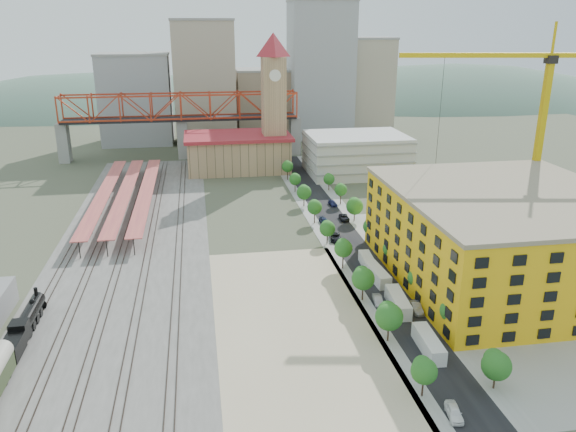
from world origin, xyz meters
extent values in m
plane|color=#474C38|center=(0.00, 0.00, 0.00)|extent=(400.00, 400.00, 0.00)
cube|color=#605E59|center=(-36.00, 17.50, 0.03)|extent=(36.00, 165.00, 0.06)
cube|color=tan|center=(-4.00, -31.50, 0.03)|extent=(28.00, 67.00, 0.06)
cube|color=black|center=(16.00, 15.00, 0.03)|extent=(12.00, 170.00, 0.06)
cube|color=gray|center=(10.50, 15.00, 0.02)|extent=(3.00, 170.00, 0.04)
cube|color=gray|center=(21.50, 15.00, 0.02)|extent=(3.00, 170.00, 0.04)
cube|color=gray|center=(45.00, -20.00, 0.03)|extent=(50.00, 90.00, 0.06)
cube|color=#382B23|center=(-50.72, 17.50, 0.15)|extent=(0.12, 160.00, 0.18)
cube|color=#382B23|center=(-49.28, 17.50, 0.15)|extent=(0.12, 160.00, 0.18)
cube|color=#382B23|center=(-44.72, 17.50, 0.15)|extent=(0.12, 160.00, 0.18)
cube|color=#382B23|center=(-43.28, 17.50, 0.15)|extent=(0.12, 160.00, 0.18)
cube|color=#382B23|center=(-38.72, 17.50, 0.15)|extent=(0.12, 160.00, 0.18)
cube|color=#382B23|center=(-37.28, 17.50, 0.15)|extent=(0.12, 160.00, 0.18)
cube|color=#382B23|center=(-32.72, 17.50, 0.15)|extent=(0.12, 160.00, 0.18)
cube|color=#382B23|center=(-31.28, 17.50, 0.15)|extent=(0.12, 160.00, 0.18)
cube|color=#382B23|center=(-25.72, 17.50, 0.15)|extent=(0.12, 160.00, 0.18)
cube|color=#382B23|center=(-24.28, 17.50, 0.15)|extent=(0.12, 160.00, 0.18)
cube|color=#D86553|center=(-47.00, 45.00, 4.00)|extent=(4.00, 80.00, 0.25)
cylinder|color=black|center=(-47.00, 45.00, 2.00)|extent=(0.24, 0.24, 4.00)
cube|color=#D86553|center=(-41.00, 45.00, 4.00)|extent=(4.00, 80.00, 0.25)
cylinder|color=black|center=(-41.00, 45.00, 2.00)|extent=(0.24, 0.24, 4.00)
cube|color=#D86553|center=(-35.00, 45.00, 4.00)|extent=(4.00, 80.00, 0.25)
cylinder|color=black|center=(-35.00, 45.00, 2.00)|extent=(0.24, 0.24, 4.00)
cube|color=tan|center=(-5.00, 82.00, 6.00)|extent=(36.00, 22.00, 12.00)
cube|color=maroon|center=(-5.00, 82.00, 12.50)|extent=(38.00, 24.00, 1.20)
cube|color=tan|center=(8.00, 80.00, 20.00)|extent=(8.00, 8.00, 40.00)
pyramid|color=maroon|center=(8.00, 80.00, 48.00)|extent=(12.00, 12.00, 8.00)
cylinder|color=white|center=(8.00, 75.90, 34.00)|extent=(4.00, 0.30, 4.00)
cube|color=silver|center=(36.00, 70.00, 7.00)|extent=(34.00, 26.00, 14.00)
cube|color=gray|center=(-70.00, 105.00, 7.50)|extent=(4.00, 6.00, 15.00)
cube|color=gray|center=(20.00, 105.00, 7.50)|extent=(4.00, 6.00, 15.00)
cube|color=gray|center=(-25.00, 105.00, 7.50)|extent=(4.00, 6.00, 15.00)
cube|color=black|center=(-25.00, 105.00, 15.50)|extent=(90.00, 9.00, 1.00)
cube|color=yellow|center=(42.00, -20.00, 9.00)|extent=(44.00, 50.00, 18.00)
cube|color=gray|center=(42.00, -20.00, 18.40)|extent=(44.60, 50.60, 0.80)
cube|color=#9EA0A3|center=(-45.00, 140.00, 19.00)|extent=(30.00, 25.00, 38.00)
cube|color=#B2A58C|center=(-15.00, 135.00, 26.00)|extent=(26.00, 22.00, 52.00)
cube|color=gray|center=(12.00, 150.00, 15.00)|extent=(24.00, 24.00, 30.00)
cube|color=#9EA0A3|center=(38.00, 140.00, 30.00)|extent=(28.00, 22.00, 60.00)
cube|color=#B2A58C|center=(62.00, 145.00, 22.00)|extent=(22.00, 20.00, 44.00)
cube|color=brown|center=(-2.00, 160.00, 13.00)|extent=(20.00, 20.00, 26.00)
ellipsoid|color=#4C6B59|center=(-80.00, 260.00, -68.00)|extent=(396.00, 216.00, 180.00)
ellipsoid|color=#4C6B59|center=(40.00, 260.00, -92.00)|extent=(484.00, 264.00, 220.00)
ellipsoid|color=#4C6B59|center=(160.00, 260.00, -70.00)|extent=(418.00, 228.00, 190.00)
cylinder|color=black|center=(-50.00, -24.68, 2.35)|extent=(2.45, 11.75, 2.45)
cube|color=black|center=(-50.00, -31.04, 2.55)|extent=(2.74, 2.94, 3.13)
cylinder|color=black|center=(-50.00, -19.78, 4.11)|extent=(0.69, 0.69, 1.57)
sphere|color=black|center=(-50.00, -22.72, 3.62)|extent=(0.98, 0.98, 0.98)
cone|color=black|center=(-50.00, -18.02, 0.88)|extent=(2.55, 1.57, 2.55)
cube|color=black|center=(-50.00, -35.44, 1.96)|extent=(2.74, 5.87, 2.74)
cube|color=gold|center=(62.80, 4.70, 20.92)|extent=(1.49, 1.49, 41.84)
cube|color=black|center=(62.80, 4.70, 42.77)|extent=(2.32, 2.32, 1.86)
cube|color=gold|center=(45.36, 7.56, 43.70)|extent=(35.05, 6.81, 1.12)
cube|color=gold|center=(68.30, 3.80, 43.70)|extent=(11.19, 2.90, 1.12)
cube|color=gold|center=(62.80, 4.70, 47.42)|extent=(0.46, 0.46, 7.44)
cube|color=silver|center=(16.00, -43.96, 1.33)|extent=(3.03, 9.84, 2.66)
cube|color=silver|center=(16.00, -29.52, 1.39)|extent=(3.56, 10.35, 2.78)
cube|color=silver|center=(16.00, -16.94, 1.34)|extent=(3.19, 9.93, 2.68)
cube|color=silver|center=(16.00, -10.32, 1.22)|extent=(3.04, 9.05, 2.43)
imported|color=white|center=(13.00, -60.00, 0.77)|extent=(2.56, 4.79, 1.55)
imported|color=#959499|center=(13.00, -26.84, 0.71)|extent=(2.01, 4.48, 1.43)
imported|color=black|center=(13.00, 6.81, 0.79)|extent=(3.38, 5.99, 1.58)
imported|color=#1A254D|center=(13.00, 19.30, 0.69)|extent=(2.33, 4.88, 1.37)
imported|color=beige|center=(19.00, -31.76, 0.66)|extent=(1.63, 3.90, 1.32)
imported|color=gray|center=(19.00, -30.91, 0.80)|extent=(2.03, 4.94, 1.59)
imported|color=black|center=(19.00, 21.09, 0.70)|extent=(2.65, 5.20, 1.41)
imported|color=#1B2150|center=(19.00, 34.35, 0.66)|extent=(2.13, 4.68, 1.33)
camera|label=1|loc=(-19.34, -118.66, 50.38)|focal=35.00mm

